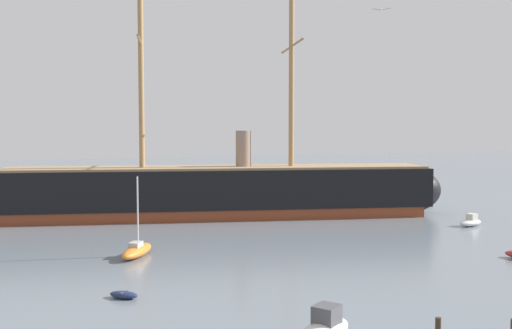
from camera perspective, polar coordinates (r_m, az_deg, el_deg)
The scene contains 8 objects.
tall_ship at distance 71.72m, azimuth -3.70°, elevation -2.56°, with size 61.15×20.67×29.92m.
motorboat_foreground_left at distance 31.30m, azimuth 6.64°, elevation -15.55°, with size 4.56×3.85×1.80m.
dinghy_mid_left at distance 39.32m, azimuth -12.70°, elevation -12.22°, with size 2.04×1.91×0.46m.
sailboat_alongside_bow at distance 51.09m, azimuth -11.46°, elevation -8.13°, with size 4.14×5.22×6.78m.
motorboat_alongside_stern at distance 69.53m, azimuth 20.09°, elevation -5.23°, with size 3.52×2.09×1.38m.
dinghy_far_right at distance 87.30m, azimuth 16.08°, elevation -3.50°, with size 1.83×2.93×0.64m.
motorboat_distant_centre at distance 81.64m, azimuth -4.24°, elevation -3.66°, with size 4.13×1.80×1.72m.
seagull_in_flight at distance 46.60m, azimuth 12.05°, elevation 14.50°, with size 1.21×0.88×0.14m.
Camera 1 is at (-25.10, -13.79, 10.88)m, focal length 41.28 mm.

